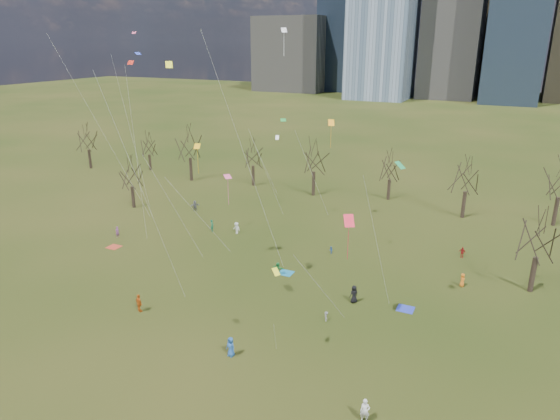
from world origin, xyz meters
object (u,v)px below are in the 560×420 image
at_px(person_0, 231,347).
at_px(person_4, 139,303).
at_px(blanket_crimson, 114,247).
at_px(person_1, 365,411).
at_px(blanket_teal, 286,273).
at_px(blanket_navy, 405,309).

height_order(person_0, person_4, person_4).
bearing_deg(blanket_crimson, person_0, -28.25).
bearing_deg(person_1, person_0, 152.34).
height_order(blanket_teal, person_4, person_4).
relative_size(blanket_teal, blanket_crimson, 1.00).
distance_m(person_1, person_4, 24.23).
relative_size(blanket_teal, person_1, 0.88).
relative_size(blanket_teal, blanket_navy, 1.00).
xyz_separation_m(blanket_crimson, person_1, (37.24, -16.12, 0.89)).
height_order(blanket_teal, person_0, person_0).
relative_size(blanket_teal, person_0, 0.92).
xyz_separation_m(person_1, person_4, (-23.71, 5.02, 0.01)).
distance_m(blanket_navy, person_0, 17.98).
bearing_deg(person_0, person_1, 0.98).
bearing_deg(person_1, person_4, 152.59).
distance_m(blanket_teal, person_0, 16.23).
xyz_separation_m(blanket_teal, blanket_navy, (13.85, -2.23, 0.00)).
xyz_separation_m(blanket_teal, person_0, (2.36, -16.04, 0.86)).
height_order(blanket_teal, blanket_crimson, same).
xyz_separation_m(blanket_teal, person_4, (-9.23, -13.64, 0.90)).
xyz_separation_m(blanket_crimson, person_0, (25.12, -13.50, 0.86)).
distance_m(person_0, person_4, 11.83).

